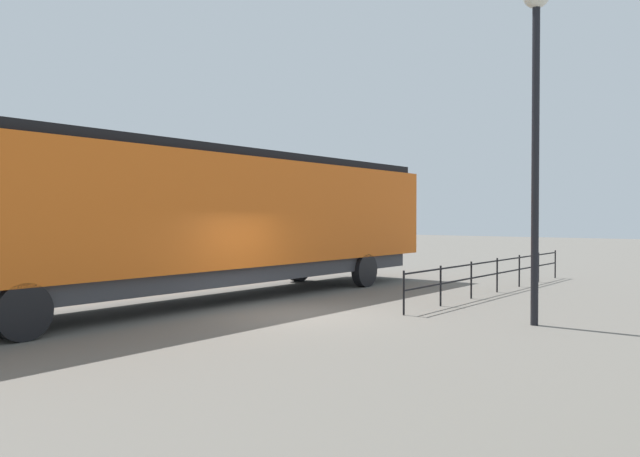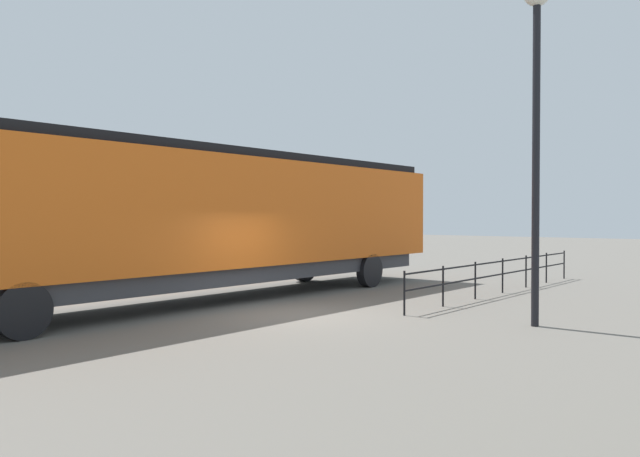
{
  "view_description": "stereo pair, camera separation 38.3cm",
  "coord_description": "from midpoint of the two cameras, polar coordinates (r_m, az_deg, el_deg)",
  "views": [
    {
      "loc": [
        9.54,
        -11.24,
        2.33
      ],
      "look_at": [
        0.71,
        0.11,
        2.05
      ],
      "focal_mm": 35.04,
      "sensor_mm": 36.0,
      "label": 1
    },
    {
      "loc": [
        9.84,
        -11.0,
        2.33
      ],
      "look_at": [
        0.71,
        0.11,
        2.05
      ],
      "focal_mm": 35.04,
      "sensor_mm": 36.0,
      "label": 2
    }
  ],
  "objects": [
    {
      "name": "platform_fence",
      "position": [
        19.92,
        15.35,
        -3.66
      ],
      "size": [
        0.05,
        11.37,
        1.06
      ],
      "color": "black",
      "rests_on": "ground_plane"
    },
    {
      "name": "lamp_post",
      "position": [
        14.34,
        18.38,
        13.11
      ],
      "size": [
        0.58,
        0.58,
        7.34
      ],
      "color": "black",
      "rests_on": "ground_plane"
    },
    {
      "name": "ground_plane",
      "position": [
        14.93,
        -3.18,
        -7.88
      ],
      "size": [
        120.0,
        120.0,
        0.0
      ],
      "primitive_type": "plane",
      "color": "#666059"
    },
    {
      "name": "locomotive",
      "position": [
        17.64,
        -10.0,
        1.1
      ],
      "size": [
        3.16,
        17.91,
        4.15
      ],
      "color": "orange",
      "rests_on": "ground_plane"
    }
  ]
}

